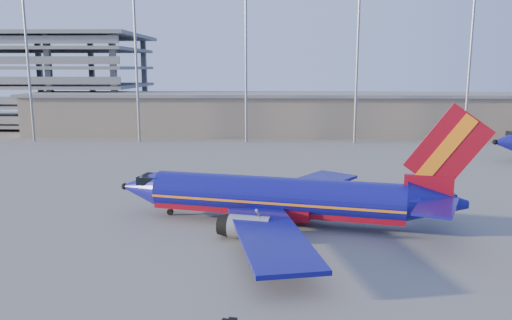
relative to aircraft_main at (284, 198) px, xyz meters
name	(u,v)px	position (x,y,z in m)	size (l,w,h in m)	color
ground	(275,214)	(-0.77, 3.07, -2.35)	(220.00, 220.00, 0.00)	slate
terminal_building	(321,113)	(9.23, 61.07, 1.97)	(122.00, 16.00, 8.50)	gray
parking_garage	(15,76)	(-62.77, 77.12, 9.38)	(62.00, 32.00, 21.40)	slate
light_mast_row	(302,46)	(4.23, 49.07, 15.21)	(101.60, 1.60, 28.65)	gray
aircraft_main	(284,198)	(0.00, 0.00, 0.00)	(32.01, 30.45, 10.98)	navy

